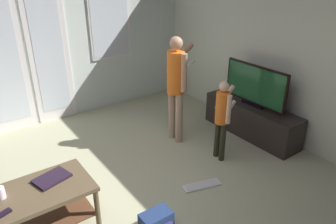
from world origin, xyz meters
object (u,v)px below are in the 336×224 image
at_px(loose_keyboard, 202,185).
at_px(tv_remote_black, 1,215).
at_px(laptop_closed, 52,178).
at_px(flat_screen_tv, 255,86).
at_px(person_child, 222,114).
at_px(backpack, 157,222).
at_px(cup_near_edge, 0,193).
at_px(person_adult, 176,81).
at_px(tv_stand, 251,120).
at_px(coffee_table, 32,205).

xyz_separation_m(loose_keyboard, tv_remote_black, (-2.01, 0.20, 0.50)).
bearing_deg(laptop_closed, flat_screen_tv, -13.83).
relative_size(person_child, backpack, 3.56).
height_order(backpack, cup_near_edge, cup_near_edge).
height_order(person_adult, backpack, person_adult).
height_order(flat_screen_tv, loose_keyboard, flat_screen_tv).
xyz_separation_m(flat_screen_tv, person_child, (-0.84, -0.20, -0.14)).
xyz_separation_m(flat_screen_tv, backpack, (-2.23, -0.78, -0.68)).
xyz_separation_m(tv_stand, flat_screen_tv, (-0.00, 0.00, 0.54)).
xyz_separation_m(coffee_table, tv_remote_black, (-0.27, -0.17, 0.15)).
relative_size(person_child, loose_keyboard, 2.34).
bearing_deg(person_child, tv_remote_black, -177.24).
distance_m(backpack, tv_remote_black, 1.35).
distance_m(tv_stand, laptop_closed, 2.96).
distance_m(loose_keyboard, tv_remote_black, 2.08).
height_order(person_child, loose_keyboard, person_child).
relative_size(tv_stand, tv_remote_black, 8.96).
xyz_separation_m(tv_stand, loose_keyboard, (-1.43, -0.52, -0.23)).
xyz_separation_m(tv_stand, person_adult, (-1.00, 0.54, 0.67)).
height_order(person_adult, loose_keyboard, person_adult).
relative_size(flat_screen_tv, laptop_closed, 3.36).
bearing_deg(tv_stand, cup_near_edge, -178.48).
xyz_separation_m(cup_near_edge, tv_remote_black, (-0.05, -0.24, -0.04)).
relative_size(person_adult, backpack, 5.01).
bearing_deg(flat_screen_tv, cup_near_edge, -178.42).
relative_size(tv_stand, flat_screen_tv, 1.46).
bearing_deg(loose_keyboard, person_adult, 68.21).
bearing_deg(person_adult, coffee_table, -162.15).
height_order(tv_stand, tv_remote_black, tv_remote_black).
height_order(flat_screen_tv, tv_remote_black, flat_screen_tv).
height_order(loose_keyboard, tv_remote_black, tv_remote_black).
bearing_deg(laptop_closed, loose_keyboard, -31.70).
xyz_separation_m(tv_stand, person_child, (-0.84, -0.20, 0.40)).
distance_m(flat_screen_tv, backpack, 2.46).
bearing_deg(tv_remote_black, coffee_table, 13.39).
relative_size(person_child, tv_remote_black, 6.31).
relative_size(tv_stand, person_adult, 1.01).
bearing_deg(cup_near_edge, backpack, -30.87).
relative_size(person_adult, tv_remote_black, 8.88).
bearing_deg(person_child, coffee_table, 179.02).
xyz_separation_m(person_child, backpack, (-1.39, -0.58, -0.54)).
bearing_deg(backpack, coffee_table, 146.65).
relative_size(tv_stand, loose_keyboard, 3.32).
distance_m(tv_stand, loose_keyboard, 1.54).
relative_size(flat_screen_tv, loose_keyboard, 2.28).
bearing_deg(flat_screen_tv, coffee_table, -177.02).
height_order(coffee_table, flat_screen_tv, flat_screen_tv).
bearing_deg(cup_near_edge, loose_keyboard, -12.47).
distance_m(laptop_closed, tv_remote_black, 0.55).
xyz_separation_m(tv_stand, cup_near_edge, (-3.39, -0.09, 0.31)).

